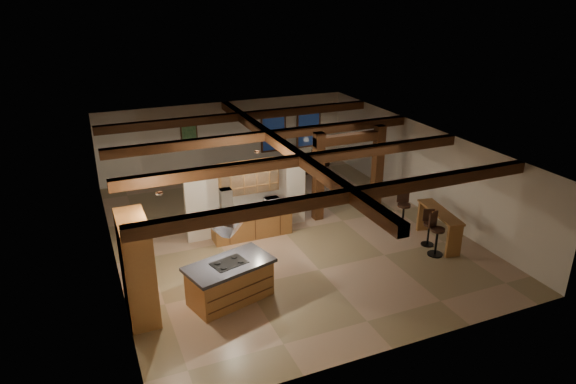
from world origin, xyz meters
name	(u,v)px	position (x,y,z in m)	size (l,w,h in m)	color
ground	(284,232)	(0.00, 0.00, 0.00)	(12.00, 12.00, 0.00)	tan
room_walls	(284,178)	(0.00, 0.00, 1.78)	(12.00, 12.00, 12.00)	beige
ceiling_beams	(284,147)	(0.00, 0.00, 2.76)	(10.00, 12.00, 0.28)	#36200D
timber_posts	(349,163)	(2.50, 0.50, 1.76)	(2.50, 0.30, 2.90)	#36200D
partition_wall	(247,198)	(-1.00, 0.50, 1.10)	(3.80, 0.18, 2.20)	beige
pantry_cabinet	(137,268)	(-4.67, -2.60, 1.20)	(0.67, 1.60, 2.40)	olive
back_counter	(252,222)	(-1.00, 0.11, 0.48)	(2.50, 0.66, 0.94)	olive
upper_display_cabinet	(248,177)	(-1.00, 0.31, 1.85)	(1.80, 0.36, 0.95)	olive
range_hood	(228,234)	(-2.61, -2.89, 1.78)	(1.10, 1.10, 1.40)	silver
back_windows	(291,130)	(2.80, 5.93, 1.50)	(2.70, 0.07, 1.70)	#36200D
framed_art	(189,136)	(-1.50, 5.94, 1.70)	(0.65, 0.05, 0.85)	#36200D
recessed_cans	(217,176)	(-2.53, -1.93, 2.87)	(3.16, 2.46, 0.03)	silver
kitchen_island	(230,281)	(-2.61, -2.89, 0.51)	(2.28, 1.62, 1.02)	olive
dining_table	(244,192)	(-0.35, 2.84, 0.35)	(1.96, 1.09, 0.69)	#412210
sofa	(305,163)	(3.00, 4.95, 0.32)	(2.22, 0.87, 0.65)	black
microwave	(272,201)	(-0.35, 0.11, 1.06)	(0.42, 0.28, 0.23)	#B9B9BE
bar_counter	(439,222)	(3.93, -2.43, 0.69)	(0.79, 1.99, 1.02)	olive
side_table	(317,158)	(3.75, 5.34, 0.31)	(0.49, 0.49, 0.61)	#36200D
table_lamp	(318,146)	(3.75, 5.34, 0.82)	(0.25, 0.25, 0.30)	black
bar_stool_a	(436,234)	(3.39, -2.98, 0.64)	(0.46, 0.47, 1.25)	black
bar_stool_b	(429,228)	(3.58, -2.41, 0.55)	(0.40, 0.41, 1.08)	black
bar_stool_c	(403,209)	(3.53, -1.19, 0.64)	(0.47, 0.48, 1.27)	black
dining_chairs	(244,185)	(-0.35, 2.84, 0.61)	(1.90, 1.90, 1.20)	#36200D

